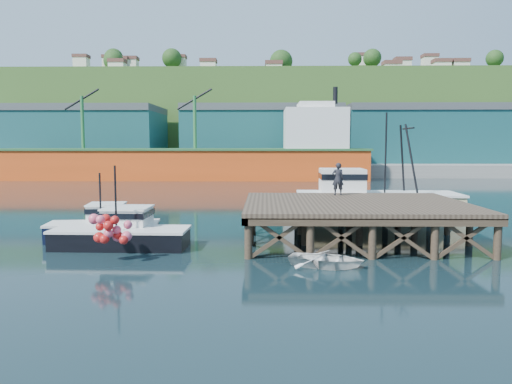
{
  "coord_description": "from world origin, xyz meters",
  "views": [
    {
      "loc": [
        0.56,
        -27.34,
        5.27
      ],
      "look_at": [
        0.03,
        2.0,
        2.46
      ],
      "focal_mm": 35.0,
      "sensor_mm": 36.0,
      "label": 1
    }
  ],
  "objects_px": {
    "trawler": "(374,198)",
    "dinghy": "(326,259)",
    "boat_black": "(123,232)",
    "dockworker": "(338,179)",
    "boat_navy": "(104,226)"
  },
  "relations": [
    {
      "from": "boat_navy",
      "to": "dinghy",
      "type": "bearing_deg",
      "value": -35.08
    },
    {
      "from": "boat_black",
      "to": "dinghy",
      "type": "relative_size",
      "value": 2.13
    },
    {
      "from": "boat_black",
      "to": "dockworker",
      "type": "xyz_separation_m",
      "value": [
        11.86,
        5.66,
        2.35
      ]
    },
    {
      "from": "boat_navy",
      "to": "boat_black",
      "type": "xyz_separation_m",
      "value": [
        1.61,
        -2.02,
        0.02
      ]
    },
    {
      "from": "dockworker",
      "to": "boat_navy",
      "type": "bearing_deg",
      "value": 15.19
    },
    {
      "from": "boat_black",
      "to": "trawler",
      "type": "distance_m",
      "value": 17.69
    },
    {
      "from": "dinghy",
      "to": "dockworker",
      "type": "distance_m",
      "value": 10.34
    },
    {
      "from": "boat_navy",
      "to": "trawler",
      "type": "bearing_deg",
      "value": 16.97
    },
    {
      "from": "boat_navy",
      "to": "dockworker",
      "type": "height_order",
      "value": "dockworker"
    },
    {
      "from": "trawler",
      "to": "dockworker",
      "type": "relative_size",
      "value": 5.6
    },
    {
      "from": "trawler",
      "to": "dinghy",
      "type": "xyz_separation_m",
      "value": [
        -4.95,
        -13.56,
        -1.2
      ]
    },
    {
      "from": "boat_black",
      "to": "dinghy",
      "type": "xyz_separation_m",
      "value": [
        9.99,
        -4.12,
        -0.44
      ]
    },
    {
      "from": "boat_black",
      "to": "dinghy",
      "type": "distance_m",
      "value": 10.81
    },
    {
      "from": "boat_navy",
      "to": "boat_black",
      "type": "relative_size",
      "value": 0.9
    },
    {
      "from": "boat_navy",
      "to": "dinghy",
      "type": "height_order",
      "value": "boat_navy"
    }
  ]
}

